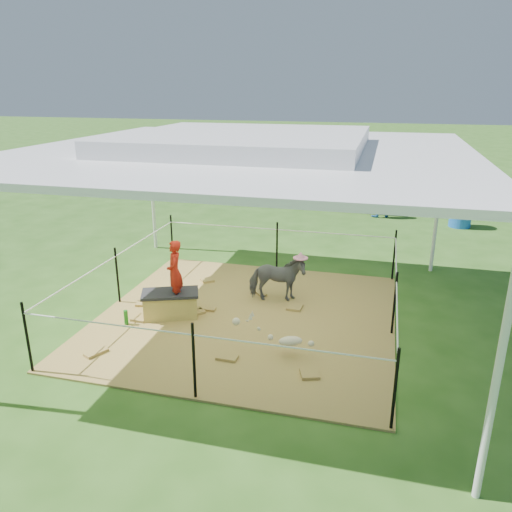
% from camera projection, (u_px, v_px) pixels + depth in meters
% --- Properties ---
extents(ground, '(90.00, 90.00, 0.00)m').
position_uv_depth(ground, '(247.00, 318.00, 7.99)').
color(ground, '#2D5919').
rests_on(ground, ground).
extents(hay_patch, '(4.60, 4.60, 0.03)m').
position_uv_depth(hay_patch, '(247.00, 317.00, 7.98)').
color(hay_patch, brown).
rests_on(hay_patch, ground).
extents(canopy_tent, '(6.30, 6.30, 2.90)m').
position_uv_depth(canopy_tent, '(245.00, 147.00, 7.11)').
color(canopy_tent, silver).
rests_on(canopy_tent, ground).
extents(rope_fence, '(4.54, 4.54, 1.00)m').
position_uv_depth(rope_fence, '(246.00, 281.00, 7.78)').
color(rope_fence, black).
rests_on(rope_fence, ground).
extents(straw_bale, '(0.92, 0.69, 0.37)m').
position_uv_depth(straw_bale, '(171.00, 305.00, 7.93)').
color(straw_bale, '#A68B3C').
rests_on(straw_bale, hay_patch).
extents(dark_cloth, '(0.99, 0.75, 0.05)m').
position_uv_depth(dark_cloth, '(170.00, 293.00, 7.87)').
color(dark_cloth, black).
rests_on(dark_cloth, straw_bale).
extents(woman, '(0.36, 0.43, 1.00)m').
position_uv_depth(woman, '(174.00, 266.00, 7.69)').
color(woman, red).
rests_on(woman, straw_bale).
extents(green_bottle, '(0.08, 0.08, 0.23)m').
position_uv_depth(green_bottle, '(126.00, 317.00, 7.68)').
color(green_bottle, '#196D18').
rests_on(green_bottle, hay_patch).
extents(pony, '(1.01, 0.62, 0.80)m').
position_uv_depth(pony, '(277.00, 279.00, 8.43)').
color(pony, '#4D4D52').
rests_on(pony, hay_patch).
extents(pink_hat, '(0.25, 0.25, 0.12)m').
position_uv_depth(pink_hat, '(277.00, 253.00, 8.28)').
color(pink_hat, pink).
rests_on(pink_hat, pony).
extents(foal, '(1.01, 0.79, 0.50)m').
position_uv_depth(foal, '(291.00, 339.00, 6.74)').
color(foal, beige).
rests_on(foal, hay_patch).
extents(trash_barrel, '(0.64, 0.64, 0.86)m').
position_uv_depth(trash_barrel, '(461.00, 211.00, 12.99)').
color(trash_barrel, blue).
rests_on(trash_barrel, ground).
extents(picnic_table_near, '(2.11, 1.58, 0.85)m').
position_uv_depth(picnic_table_near, '(362.00, 194.00, 14.99)').
color(picnic_table_near, '#53371C').
rests_on(picnic_table_near, ground).
extents(picnic_table_far, '(1.96, 1.43, 0.81)m').
position_uv_depth(picnic_table_far, '(492.00, 197.00, 14.72)').
color(picnic_table_far, brown).
rests_on(picnic_table_far, ground).
extents(distant_person, '(0.74, 0.66, 1.26)m').
position_uv_depth(distant_person, '(379.00, 195.00, 13.93)').
color(distant_person, '#2D66AA').
rests_on(distant_person, ground).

